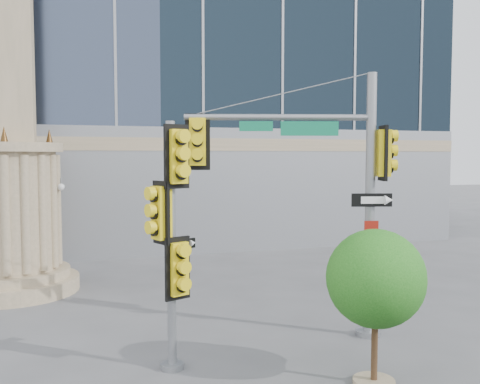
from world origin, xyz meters
name	(u,v)px	position (x,y,z in m)	size (l,w,h in m)	color
ground	(271,371)	(0.00, 0.00, 0.00)	(120.00, 120.00, 0.00)	#545456
monument	(8,130)	(-6.00, 9.00, 5.52)	(4.40, 4.40, 16.60)	#998967
main_signal_pole	(323,175)	(2.05, 1.68, 4.19)	(5.12, 1.84, 6.76)	slate
secondary_signal_pole	(172,226)	(-2.04, 0.63, 3.18)	(1.02, 0.73, 5.41)	slate
street_tree	(377,282)	(1.79, -1.27, 2.10)	(2.05, 2.00, 3.20)	#998967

